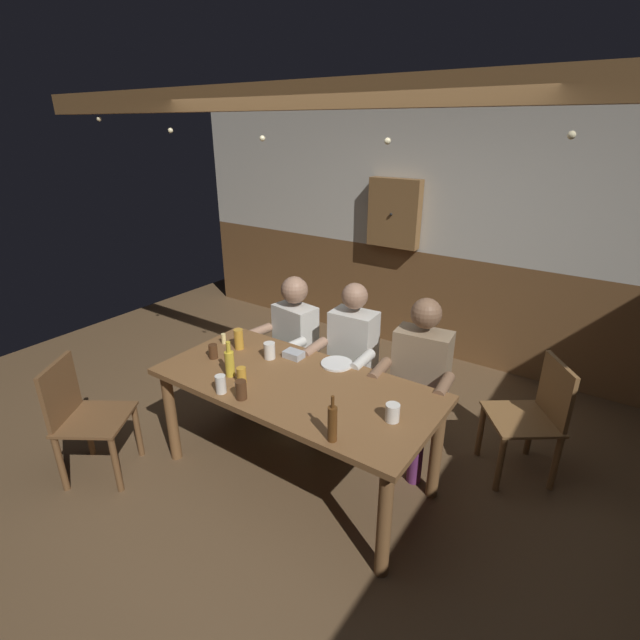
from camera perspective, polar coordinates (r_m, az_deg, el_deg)
The scene contains 24 objects.
ground_plane at distance 3.60m, azimuth -2.28°, elevation -17.85°, with size 7.57×7.57×0.00m, color brown.
back_wall_upper at distance 4.91m, azimuth 15.29°, elevation 16.17°, with size 6.30×0.12×1.47m, color beige.
back_wall_wainscot at distance 5.20m, azimuth 13.84°, elevation 1.97°, with size 6.30×0.12×1.10m, color brown.
ceiling_beam at distance 2.97m, azimuth 0.56°, elevation 25.80°, with size 5.67×0.14×0.16m, color brown.
dining_table at distance 3.17m, azimuth -3.01°, elevation -9.13°, with size 1.91×0.89×0.77m.
person_0 at distance 3.95m, azimuth -3.84°, elevation -2.39°, with size 0.53×0.56×1.20m.
person_1 at distance 3.64m, azimuth 3.46°, elevation -4.43°, with size 0.50×0.55×1.25m.
person_2 at distance 3.42m, azimuth 11.84°, elevation -6.64°, with size 0.56×0.55×1.25m.
chair_empty_near_right at distance 3.69m, azimuth -26.93°, elevation -10.37°, with size 0.61×0.61×0.88m.
chair_empty_near_left at distance 3.63m, azimuth 24.60°, elevation -10.53°, with size 0.61×0.61×0.88m.
table_candle at distance 3.69m, azimuth -11.66°, elevation -2.23°, with size 0.04×0.04×0.08m, color #F9E08C.
condiment_caddy at distance 3.41m, azimuth -3.23°, elevation -4.21°, with size 0.14×0.10×0.05m, color #B2B7BC.
plate_0 at distance 3.32m, azimuth 2.05°, elevation -5.34°, with size 0.23×0.23×0.01m, color white.
bottle_0 at distance 3.20m, azimuth -10.96°, elevation -5.09°, with size 0.06×0.06×0.25m.
bottle_1 at distance 2.53m, azimuth 1.52°, elevation -12.47°, with size 0.05×0.05×0.28m.
pint_glass_0 at distance 2.75m, azimuth 8.82°, elevation -11.09°, with size 0.08×0.08×0.11m, color white.
pint_glass_1 at distance 2.95m, azimuth -9.59°, elevation -8.39°, with size 0.07×0.07×0.12m, color #4C2D19.
pint_glass_2 at distance 3.57m, azimuth -9.87°, elevation -2.31°, with size 0.07×0.07×0.16m, color gold.
pint_glass_3 at distance 3.03m, azimuth -12.01°, elevation -7.65°, with size 0.07×0.07×0.12m, color white.
pint_glass_4 at distance 3.40m, azimuth -6.17°, elevation -3.72°, with size 0.08×0.08×0.12m, color white.
pint_glass_5 at distance 3.47m, azimuth -12.89°, elevation -3.75°, with size 0.06×0.06×0.11m, color #4C2D19.
pint_glass_6 at distance 3.11m, azimuth -9.53°, elevation -6.68°, with size 0.06×0.06×0.11m, color gold.
wall_dart_cabinet at distance 5.02m, azimuth 9.04°, elevation 12.73°, with size 0.56×0.15×0.70m.
string_lights at distance 2.92m, azimuth -0.05°, elevation 22.18°, with size 4.45×0.04×0.16m.
Camera 1 is at (1.66, -2.16, 2.34)m, focal length 26.26 mm.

